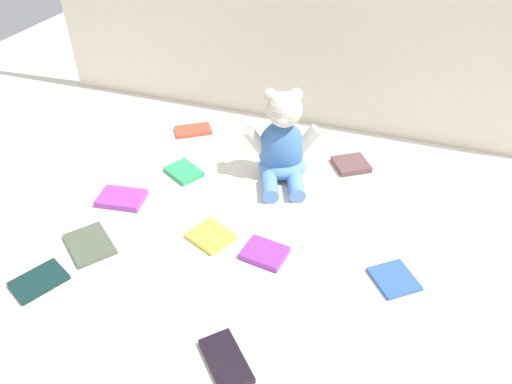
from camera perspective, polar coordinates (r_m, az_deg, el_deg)
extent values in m
plane|color=silver|center=(1.34, 1.49, -0.97)|extent=(3.20, 3.20, 0.00)
cube|color=beige|center=(1.58, 7.45, 20.33)|extent=(1.89, 0.03, 0.75)
ellipsoid|color=#3F72B2|center=(1.39, 2.99, 5.13)|extent=(0.16, 0.14, 0.17)
ellipsoid|color=#598CD1|center=(1.42, 2.94, 3.09)|extent=(0.17, 0.16, 0.06)
sphere|color=beige|center=(1.32, 3.19, 9.74)|extent=(0.13, 0.13, 0.10)
ellipsoid|color=white|center=(1.30, 3.30, 8.70)|extent=(0.05, 0.04, 0.03)
sphere|color=beige|center=(1.31, 1.68, 11.37)|extent=(0.05, 0.05, 0.04)
sphere|color=beige|center=(1.32, 4.73, 11.38)|extent=(0.05, 0.05, 0.04)
cylinder|color=beige|center=(1.37, 0.01, 6.05)|extent=(0.09, 0.06, 0.09)
cylinder|color=beige|center=(1.38, 6.06, 6.12)|extent=(0.09, 0.06, 0.09)
cylinder|color=#598CD1|center=(1.35, 1.65, 0.62)|extent=(0.08, 0.11, 0.05)
cylinder|color=#598CD1|center=(1.36, 4.75, 0.68)|extent=(0.08, 0.11, 0.05)
cube|color=white|center=(1.55, -16.41, 3.55)|extent=(0.13, 0.13, 0.01)
cube|color=black|center=(0.99, -3.57, -19.30)|extent=(0.14, 0.14, 0.01)
cube|color=#2F57AC|center=(1.16, 16.01, -9.85)|extent=(0.13, 0.13, 0.01)
cube|color=#4C5643|center=(1.26, -19.09, -5.86)|extent=(0.16, 0.16, 0.01)
cube|color=#102C2B|center=(1.21, -24.28, -9.55)|extent=(0.12, 0.14, 0.01)
cube|color=purple|center=(1.38, -15.60, -0.74)|extent=(0.14, 0.10, 0.02)
cube|color=#CD412F|center=(1.66, -7.46, 7.24)|extent=(0.14, 0.13, 0.01)
cube|color=yellow|center=(1.22, -5.35, -5.21)|extent=(0.13, 0.12, 0.01)
cube|color=brown|center=(1.49, 11.17, 3.22)|extent=(0.13, 0.13, 0.02)
cube|color=purple|center=(1.17, 1.03, -7.24)|extent=(0.11, 0.10, 0.02)
cube|color=#2AA15D|center=(1.45, -8.53, 2.38)|extent=(0.13, 0.12, 0.02)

